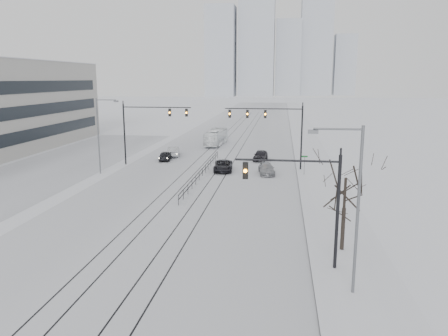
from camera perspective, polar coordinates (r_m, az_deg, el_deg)
ground at (r=23.85m, az=-16.48°, el=-17.03°), size 500.00×500.00×0.00m
road at (r=80.29m, az=1.02°, el=3.58°), size 22.00×260.00×0.02m
sidewalk_east at (r=79.90m, az=10.70°, el=3.39°), size 5.00×260.00×0.16m
curb at (r=79.80m, az=8.94°, el=3.42°), size 0.10×260.00×0.12m
parking_strip at (r=62.33m, az=-20.37°, el=0.51°), size 14.00×60.00×0.03m
tram_rails at (r=60.72m, az=-1.14°, el=0.97°), size 5.30×180.00×0.01m
skyline at (r=293.28m, az=7.00°, el=15.34°), size 96.00×48.00×72.00m
traffic_mast_near at (r=25.92m, az=11.18°, el=-3.55°), size 6.10×0.37×7.00m
traffic_mast_ne at (r=54.27m, az=6.61°, el=5.74°), size 9.60×0.37×8.00m
traffic_mast_nw at (r=58.00m, az=-10.16°, el=5.83°), size 9.10×0.37×8.00m
street_light_east at (r=23.09m, az=16.43°, el=-4.03°), size 2.73×0.25×9.00m
street_light_west at (r=53.74m, az=-15.84°, el=4.73°), size 2.73×0.25×9.00m
bare_tree at (r=29.09m, az=15.57°, el=-2.25°), size 4.40×4.40×6.10m
median_fence at (r=50.96m, az=-2.84°, el=-0.54°), size 0.06×24.00×1.00m
street_sign at (r=51.97m, az=10.46°, el=0.73°), size 0.70×0.06×2.40m
sedan_sb_inner at (r=61.43m, az=-7.68°, el=1.59°), size 2.01×3.99×1.30m
sedan_sb_outer at (r=64.52m, az=-6.60°, el=2.16°), size 2.34×4.59×1.44m
sedan_nb_front at (r=53.78m, az=-0.12°, el=0.27°), size 2.62×4.95×1.33m
sedan_nb_right at (r=52.42m, az=5.57°, el=-0.11°), size 2.33×4.57×1.27m
sedan_nb_far at (r=61.12m, az=4.79°, el=1.65°), size 2.13×4.32×1.42m
box_truck at (r=75.08m, az=-1.04°, el=4.03°), size 2.89×9.67×2.66m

